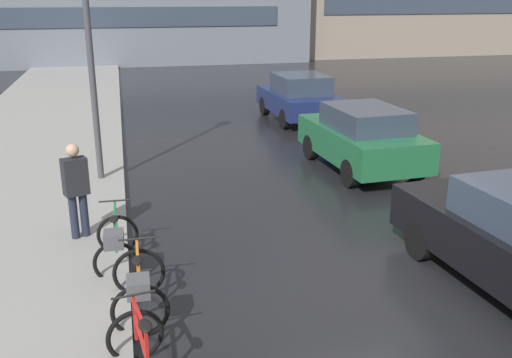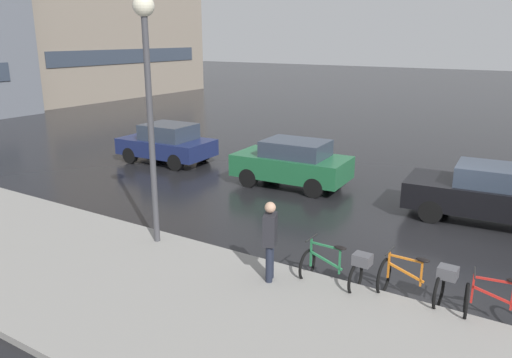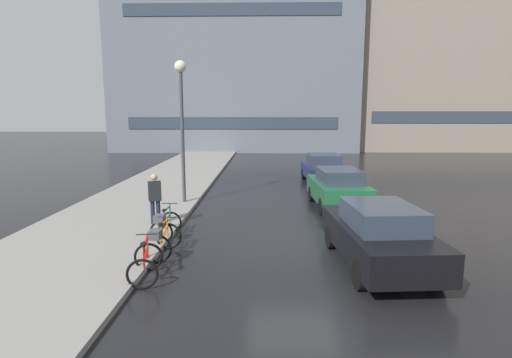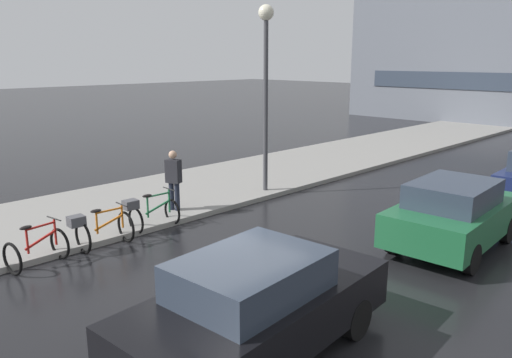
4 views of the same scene
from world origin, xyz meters
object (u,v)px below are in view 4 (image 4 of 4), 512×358
at_px(bicycle_third, 149,212).
at_px(pedestrian, 174,179).
at_px(streetlamp, 266,64).
at_px(bicycle_second, 99,228).
at_px(car_black, 257,306).
at_px(car_green, 453,214).
at_px(bicycle_nearest, 37,249).

height_order(bicycle_third, pedestrian, pedestrian).
relative_size(pedestrian, streetlamp, 0.31).
xyz_separation_m(bicycle_second, car_black, (5.48, -0.44, 0.31)).
height_order(bicycle_second, bicycle_third, bicycle_third).
relative_size(car_black, pedestrian, 2.46).
distance_m(bicycle_third, streetlamp, 5.81).
relative_size(car_black, car_green, 1.13).
xyz_separation_m(bicycle_third, car_black, (5.77, -1.94, 0.32)).
relative_size(bicycle_second, car_green, 0.35).
bearing_deg(car_black, streetlamp, 133.26).
relative_size(bicycle_third, car_green, 0.36).
bearing_deg(streetlamp, car_black, -46.74).
bearing_deg(pedestrian, car_green, 24.74).
bearing_deg(bicycle_second, bicycle_third, 101.06).
bearing_deg(bicycle_third, car_green, 35.64).
bearing_deg(car_green, pedestrian, -155.26).
xyz_separation_m(bicycle_nearest, car_black, (5.48, 0.95, 0.41)).
bearing_deg(bicycle_nearest, bicycle_second, 89.74).
height_order(bicycle_second, car_black, car_black).
relative_size(bicycle_third, car_black, 0.32).
bearing_deg(car_green, bicycle_second, -134.33).
height_order(bicycle_nearest, car_green, car_green).
xyz_separation_m(car_black, car_green, (0.11, 6.16, 0.01)).
relative_size(bicycle_nearest, bicycle_second, 0.87).
bearing_deg(bicycle_third, pedestrian, 116.51).
height_order(car_black, car_green, same).
bearing_deg(bicycle_third, bicycle_second, -78.94).
distance_m(bicycle_second, streetlamp, 7.07).
distance_m(bicycle_nearest, car_green, 9.06).
bearing_deg(pedestrian, bicycle_second, -71.65).
bearing_deg(car_black, pedestrian, 153.60).
bearing_deg(car_green, car_black, -91.04).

